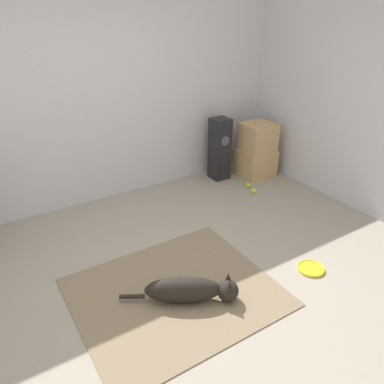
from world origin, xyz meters
The scene contains 10 objects.
ground_plane centered at (0.00, 0.00, 0.00)m, with size 12.00×12.00×0.00m, color #9E9384.
wall_back centered at (0.00, 2.10, 1.27)m, with size 8.00×0.06×2.55m.
area_rug centered at (-0.04, 0.04, 0.01)m, with size 1.68×1.43×0.01m.
dog centered at (0.03, -0.12, 0.12)m, with size 0.88×0.57×0.24m.
frisbee centered at (1.21, -0.37, 0.01)m, with size 0.26×0.26×0.03m.
cardboard_box_lower centered at (2.19, 1.58, 0.19)m, with size 0.47×0.43×0.38m.
cardboard_box_upper centered at (2.19, 1.58, 0.58)m, with size 0.43×0.40×0.39m.
floor_speaker centered at (1.69, 1.79, 0.43)m, with size 0.24×0.24×0.87m.
tennis_ball_by_boxes centered at (1.85, 1.31, 0.03)m, with size 0.07×0.07×0.07m.
tennis_ball_near_speaker centered at (1.79, 1.14, 0.03)m, with size 0.07×0.07×0.07m.
Camera 1 is at (-1.24, -2.16, 2.26)m, focal length 35.00 mm.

